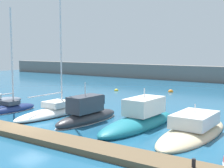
{
  "coord_description": "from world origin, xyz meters",
  "views": [
    {
      "loc": [
        19.17,
        -16.26,
        6.25
      ],
      "look_at": [
        3.3,
        6.79,
        3.16
      ],
      "focal_mm": 50.06,
      "sensor_mm": 36.0,
      "label": 1
    }
  ],
  "objects_px": {
    "motorboat_charcoal_fifth": "(87,114)",
    "mooring_buoy_yellow": "(116,91)",
    "sailboat_navy_third": "(9,108)",
    "sailboat_white_fourth": "(57,110)",
    "motorboat_teal_sixth": "(140,120)",
    "motorboat_sand_seventh": "(193,130)",
    "mooring_buoy_orange": "(171,92)",
    "dock_bollard": "(194,163)"
  },
  "relations": [
    {
      "from": "motorboat_charcoal_fifth",
      "to": "mooring_buoy_yellow",
      "type": "bearing_deg",
      "value": 28.74
    },
    {
      "from": "sailboat_navy_third",
      "to": "sailboat_white_fourth",
      "type": "distance_m",
      "value": 5.18
    },
    {
      "from": "sailboat_white_fourth",
      "to": "motorboat_teal_sixth",
      "type": "xyz_separation_m",
      "value": [
        9.01,
        0.41,
        0.16
      ]
    },
    {
      "from": "sailboat_white_fourth",
      "to": "motorboat_charcoal_fifth",
      "type": "xyz_separation_m",
      "value": [
        4.46,
        -0.8,
        0.26
      ]
    },
    {
      "from": "sailboat_white_fourth",
      "to": "motorboat_sand_seventh",
      "type": "distance_m",
      "value": 13.57
    },
    {
      "from": "sailboat_navy_third",
      "to": "sailboat_white_fourth",
      "type": "xyz_separation_m",
      "value": [
        4.84,
        1.83,
        0.01
      ]
    },
    {
      "from": "motorboat_sand_seventh",
      "to": "mooring_buoy_yellow",
      "type": "xyz_separation_m",
      "value": [
        -18.41,
        17.32,
        -0.35
      ]
    },
    {
      "from": "sailboat_navy_third",
      "to": "motorboat_charcoal_fifth",
      "type": "height_order",
      "value": "sailboat_navy_third"
    },
    {
      "from": "mooring_buoy_yellow",
      "to": "sailboat_white_fourth",
      "type": "bearing_deg",
      "value": -74.66
    },
    {
      "from": "sailboat_white_fourth",
      "to": "mooring_buoy_orange",
      "type": "bearing_deg",
      "value": -7.3
    },
    {
      "from": "motorboat_sand_seventh",
      "to": "dock_bollard",
      "type": "distance_m",
      "value": 7.6
    },
    {
      "from": "motorboat_sand_seventh",
      "to": "dock_bollard",
      "type": "bearing_deg",
      "value": -159.23
    },
    {
      "from": "motorboat_charcoal_fifth",
      "to": "mooring_buoy_yellow",
      "type": "distance_m",
      "value": 20.67
    },
    {
      "from": "sailboat_navy_third",
      "to": "mooring_buoy_yellow",
      "type": "relative_size",
      "value": 16.95
    },
    {
      "from": "motorboat_sand_seventh",
      "to": "motorboat_charcoal_fifth",
      "type": "bearing_deg",
      "value": 97.88
    },
    {
      "from": "motorboat_charcoal_fifth",
      "to": "motorboat_sand_seventh",
      "type": "height_order",
      "value": "motorboat_charcoal_fifth"
    },
    {
      "from": "mooring_buoy_orange",
      "to": "motorboat_teal_sixth",
      "type": "bearing_deg",
      "value": -72.67
    },
    {
      "from": "sailboat_navy_third",
      "to": "motorboat_sand_seventh",
      "type": "height_order",
      "value": "sailboat_navy_third"
    },
    {
      "from": "motorboat_teal_sixth",
      "to": "mooring_buoy_yellow",
      "type": "bearing_deg",
      "value": 40.18
    },
    {
      "from": "sailboat_navy_third",
      "to": "sailboat_white_fourth",
      "type": "height_order",
      "value": "sailboat_white_fourth"
    },
    {
      "from": "motorboat_charcoal_fifth",
      "to": "motorboat_teal_sixth",
      "type": "xyz_separation_m",
      "value": [
        4.55,
        1.21,
        -0.1
      ]
    },
    {
      "from": "sailboat_white_fourth",
      "to": "mooring_buoy_yellow",
      "type": "distance_m",
      "value": 18.31
    },
    {
      "from": "sailboat_navy_third",
      "to": "mooring_buoy_yellow",
      "type": "xyz_separation_m",
      "value": [
        0.0,
        19.49,
        -0.38
      ]
    },
    {
      "from": "sailboat_white_fourth",
      "to": "motorboat_sand_seventh",
      "type": "bearing_deg",
      "value": -88.89
    },
    {
      "from": "motorboat_teal_sixth",
      "to": "motorboat_sand_seventh",
      "type": "xyz_separation_m",
      "value": [
        4.56,
        -0.07,
        -0.2
      ]
    },
    {
      "from": "motorboat_sand_seventh",
      "to": "motorboat_teal_sixth",
      "type": "bearing_deg",
      "value": 89.84
    },
    {
      "from": "motorboat_sand_seventh",
      "to": "mooring_buoy_orange",
      "type": "distance_m",
      "value": 23.43
    },
    {
      "from": "motorboat_charcoal_fifth",
      "to": "sailboat_white_fourth",
      "type": "bearing_deg",
      "value": 81.86
    },
    {
      "from": "sailboat_navy_third",
      "to": "motorboat_charcoal_fifth",
      "type": "xyz_separation_m",
      "value": [
        9.3,
        1.03,
        0.27
      ]
    },
    {
      "from": "motorboat_charcoal_fifth",
      "to": "motorboat_sand_seventh",
      "type": "distance_m",
      "value": 9.18
    },
    {
      "from": "motorboat_charcoal_fifth",
      "to": "motorboat_teal_sixth",
      "type": "distance_m",
      "value": 4.71
    },
    {
      "from": "sailboat_navy_third",
      "to": "mooring_buoy_orange",
      "type": "distance_m",
      "value": 24.04
    },
    {
      "from": "mooring_buoy_orange",
      "to": "sailboat_white_fourth",
      "type": "bearing_deg",
      "value": -96.97
    },
    {
      "from": "sailboat_white_fourth",
      "to": "mooring_buoy_yellow",
      "type": "bearing_deg",
      "value": 15.01
    },
    {
      "from": "sailboat_navy_third",
      "to": "dock_bollard",
      "type": "bearing_deg",
      "value": -100.32
    },
    {
      "from": "sailboat_navy_third",
      "to": "mooring_buoy_yellow",
      "type": "height_order",
      "value": "sailboat_navy_third"
    },
    {
      "from": "mooring_buoy_yellow",
      "to": "motorboat_teal_sixth",
      "type": "bearing_deg",
      "value": -51.23
    },
    {
      "from": "motorboat_teal_sixth",
      "to": "mooring_buoy_yellow",
      "type": "height_order",
      "value": "motorboat_teal_sixth"
    },
    {
      "from": "mooring_buoy_yellow",
      "to": "mooring_buoy_orange",
      "type": "distance_m",
      "value": 8.15
    },
    {
      "from": "motorboat_teal_sixth",
      "to": "sailboat_navy_third",
      "type": "bearing_deg",
      "value": 100.61
    },
    {
      "from": "motorboat_teal_sixth",
      "to": "sailboat_white_fourth",
      "type": "bearing_deg",
      "value": 94.04
    },
    {
      "from": "motorboat_sand_seventh",
      "to": "mooring_buoy_yellow",
      "type": "distance_m",
      "value": 25.27
    }
  ]
}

